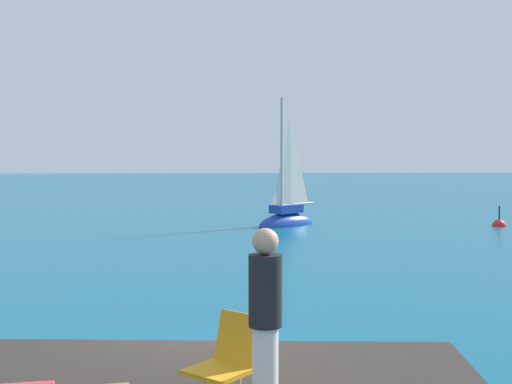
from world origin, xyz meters
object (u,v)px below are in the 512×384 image
(sailboat_near, at_px, (287,218))
(person_standing, at_px, (265,319))
(marker_buoy, at_px, (499,226))
(beach_chair, at_px, (229,357))

(sailboat_near, relative_size, person_standing, 3.62)
(person_standing, relative_size, marker_buoy, 1.43)
(marker_buoy, bearing_deg, beach_chair, -117.73)
(sailboat_near, xyz_separation_m, person_standing, (-2.21, -22.57, 1.49))
(beach_chair, bearing_deg, marker_buoy, -167.17)
(sailboat_near, relative_size, marker_buoy, 5.18)
(beach_chair, relative_size, marker_buoy, 0.71)
(marker_buoy, bearing_deg, person_standing, -116.73)
(person_standing, relative_size, beach_chair, 2.03)
(person_standing, bearing_deg, beach_chair, -143.22)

